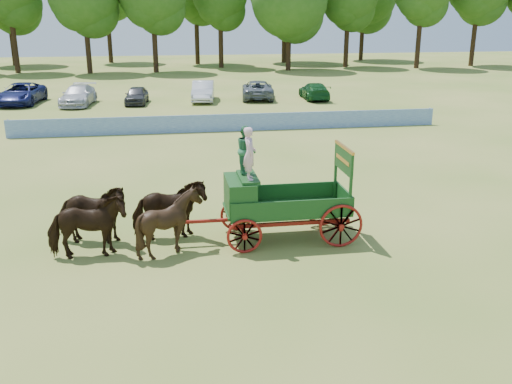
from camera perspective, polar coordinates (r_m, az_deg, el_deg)
name	(u,v)px	position (r m, az deg, el deg)	size (l,w,h in m)	color
ground	(329,245)	(18.14, 7.34, -5.24)	(160.00, 160.00, 0.00)	#9C8F46
horse_lead_left	(87,227)	(17.42, -16.54, -3.38)	(1.06, 2.32, 1.96)	black
horse_lead_right	(91,214)	(18.45, -16.14, -2.16)	(1.06, 2.32, 1.96)	black
horse_wheel_left	(170,222)	(17.25, -8.61, -3.02)	(1.58, 1.78, 1.96)	black
horse_wheel_right	(169,210)	(18.29, -8.67, -1.82)	(1.06, 2.32, 1.96)	black
farm_dray	(264,191)	(17.82, 0.82, 0.06)	(6.00, 2.00, 3.75)	maroon
sponsor_banner	(231,123)	(34.82, -2.54, 6.95)	(26.00, 0.08, 1.05)	#1D4B9E
parked_cars	(109,94)	(46.94, -14.52, 9.50)	(35.32, 7.11, 1.61)	silver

